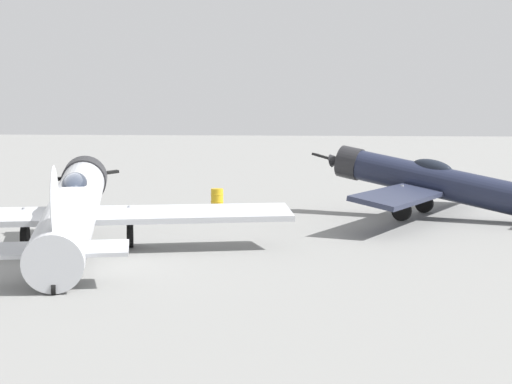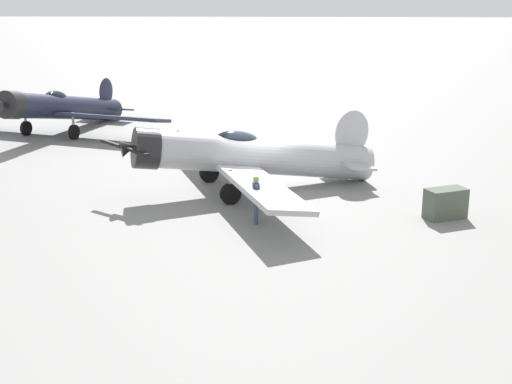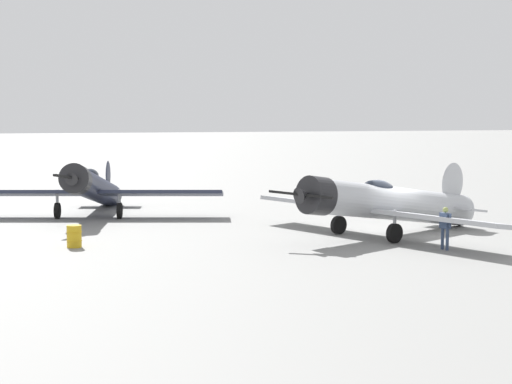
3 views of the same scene
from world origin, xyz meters
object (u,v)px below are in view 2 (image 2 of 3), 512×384
object	(u,v)px
airplane_mid_apron	(62,108)
ground_crew_mechanic	(256,195)
equipment_crate	(445,203)
airplane_foreground	(248,156)

from	to	relation	value
airplane_mid_apron	ground_crew_mechanic	bearing A→B (deg)	54.94
ground_crew_mechanic	equipment_crate	distance (m)	6.65
airplane_foreground	ground_crew_mechanic	xyz separation A→B (m)	(-0.52, 4.06, -0.39)
airplane_mid_apron	equipment_crate	world-z (taller)	airplane_mid_apron
airplane_foreground	airplane_mid_apron	distance (m)	15.62
airplane_mid_apron	ground_crew_mechanic	size ratio (longest dim) A/B	8.00
equipment_crate	airplane_foreground	bearing A→B (deg)	-24.28
airplane_foreground	ground_crew_mechanic	bearing A→B (deg)	76.52
airplane_foreground	airplane_mid_apron	bearing A→B (deg)	-65.87
airplane_foreground	equipment_crate	world-z (taller)	airplane_foreground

